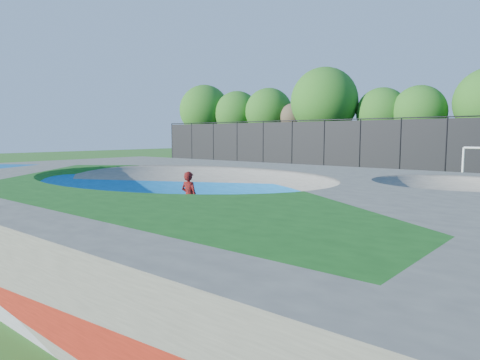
% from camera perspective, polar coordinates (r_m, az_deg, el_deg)
% --- Properties ---
extents(ground, '(120.00, 120.00, 0.00)m').
position_cam_1_polar(ground, '(14.38, -8.19, -5.28)').
color(ground, '#28621B').
rests_on(ground, ground).
extents(skate_deck, '(22.00, 14.00, 1.50)m').
position_cam_1_polar(skate_deck, '(14.26, -8.23, -2.33)').
color(skate_deck, gray).
rests_on(skate_deck, ground).
extents(skater, '(0.64, 0.46, 1.65)m').
position_cam_1_polar(skater, '(13.80, -6.79, -2.27)').
color(skater, '#AD140D').
rests_on(skater, ground).
extents(skateboard, '(0.81, 0.39, 0.05)m').
position_cam_1_polar(skateboard, '(13.94, -6.75, -5.53)').
color(skateboard, black).
rests_on(skateboard, ground).
extents(fence, '(48.09, 0.09, 4.04)m').
position_cam_1_polar(fence, '(32.23, 20.61, 4.37)').
color(fence, black).
rests_on(fence, ground).
extents(treeline, '(52.60, 7.62, 8.77)m').
position_cam_1_polar(treeline, '(37.01, 24.29, 9.16)').
color(treeline, '#452D22').
rests_on(treeline, ground).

